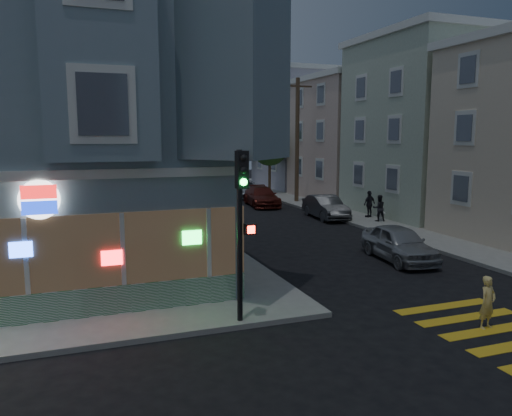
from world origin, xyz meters
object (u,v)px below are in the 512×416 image
fire_hydrant (381,212)px  parked_car_a (399,243)px  parked_car_d (245,189)px  pedestrian_a (379,208)px  street_tree_near (270,148)px  traffic_signal (242,207)px  utility_pole (297,138)px  street_tree_far (240,146)px  parked_car_c (262,197)px  pedestrian_b (369,204)px  running_child (488,302)px  parked_car_b (326,207)px

fire_hydrant → parked_car_a: bearing=-119.5°
parked_car_d → pedestrian_a: bearing=-72.3°
street_tree_near → traffic_signal: bearing=-112.9°
traffic_signal → parked_car_a: bearing=25.5°
utility_pole → parked_car_d: utility_pole is taller
street_tree_far → parked_car_c: street_tree_far is taller
pedestrian_b → parked_car_a: bearing=46.1°
utility_pole → fire_hydrant: bearing=-84.0°
traffic_signal → fire_hydrant: traffic_signal is taller
street_tree_far → fire_hydrant: bearing=-88.0°
running_child → parked_car_d: 28.76m
street_tree_far → parked_car_a: street_tree_far is taller
parked_car_b → parked_car_d: 11.65m
street_tree_far → parked_car_d: street_tree_far is taller
street_tree_far → pedestrian_a: 23.89m
running_child → traffic_signal: bearing=148.6°
utility_pole → running_child: 25.05m
street_tree_far → parked_car_b: street_tree_far is taller
traffic_signal → parked_car_d: bearing=67.4°
street_tree_near → running_child: bearing=-100.9°
parked_car_b → parked_car_d: (-1.21, 11.58, -0.02)m
pedestrian_a → traffic_signal: size_ratio=0.33×
running_child → parked_car_c: size_ratio=0.30×
traffic_signal → street_tree_far: bearing=68.2°
utility_pole → parked_car_d: (-2.51, 4.52, -4.11)m
street_tree_far → traffic_signal: bearing=-108.2°
parked_car_c → parked_car_d: size_ratio=0.95×
pedestrian_a → parked_car_c: size_ratio=0.32×
street_tree_far → traffic_signal: size_ratio=1.18×
pedestrian_a → pedestrian_b: 1.46m
utility_pole → parked_car_a: 18.06m
pedestrian_b → utility_pole: bearing=-101.0°
pedestrian_a → pedestrian_b: pedestrian_b is taller
street_tree_far → parked_car_a: size_ratio=1.27×
pedestrian_a → traffic_signal: (-12.29, -12.12, 2.29)m
utility_pole → parked_car_b: (-1.30, -7.06, -4.09)m
parked_car_b → fire_hydrant: (2.30, -2.43, -0.09)m
pedestrian_b → parked_car_c: 8.60m
utility_pole → running_child: utility_pole is taller
street_tree_near → parked_car_b: 13.54m
utility_pole → pedestrian_b: utility_pole is taller
pedestrian_a → parked_car_a: (-4.12, -7.57, -0.19)m
utility_pole → parked_car_b: size_ratio=2.10×
pedestrian_b → fire_hydrant: pedestrian_b is taller
parked_car_c → street_tree_near: bearing=70.2°
street_tree_near → parked_car_d: 4.48m
utility_pole → parked_car_a: bearing=-101.1°
street_tree_far → pedestrian_a: size_ratio=3.52×
utility_pole → street_tree_far: utility_pole is taller
parked_car_b → street_tree_near: bearing=88.2°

